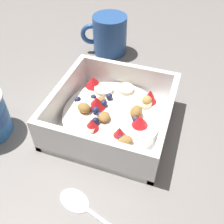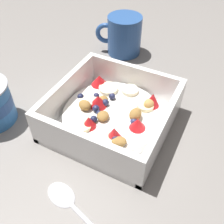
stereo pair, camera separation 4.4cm
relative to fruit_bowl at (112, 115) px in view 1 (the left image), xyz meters
name	(u,v)px [view 1 (the left image)]	position (x,y,z in m)	size (l,w,h in m)	color
ground_plane	(109,121)	(0.01, 0.01, -0.02)	(2.40, 2.40, 0.00)	gray
fruit_bowl	(112,115)	(0.00, 0.00, 0.00)	(0.20, 0.20, 0.07)	white
spoon	(89,210)	(-0.16, -0.02, -0.02)	(0.07, 0.17, 0.01)	silver
coffee_mug	(109,35)	(0.23, 0.09, 0.02)	(0.08, 0.11, 0.09)	#2D5699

